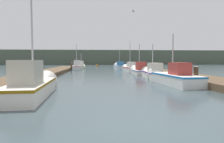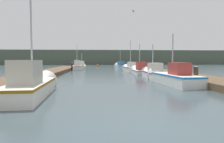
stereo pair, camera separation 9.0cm
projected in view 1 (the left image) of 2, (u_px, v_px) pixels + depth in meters
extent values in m
plane|color=#38474C|center=(143.00, 124.00, 5.09)|extent=(200.00, 200.00, 0.00)
cube|color=brown|center=(43.00, 74.00, 20.45)|extent=(2.99, 40.00, 0.40)
cube|color=brown|center=(167.00, 73.00, 21.54)|extent=(2.99, 40.00, 0.40)
cube|color=#4C5647|center=(98.00, 58.00, 75.09)|extent=(120.00, 16.00, 5.00)
cube|color=silver|center=(31.00, 90.00, 8.78)|extent=(1.64, 4.81, 0.66)
cube|color=#90630D|center=(31.00, 84.00, 8.76)|extent=(1.67, 4.84, 0.10)
cone|color=silver|center=(45.00, 82.00, 11.73)|extent=(1.39, 1.30, 1.32)
cube|color=#B2AD9E|center=(27.00, 72.00, 8.14)|extent=(1.06, 1.78, 0.98)
cylinder|color=#B2B2B7|center=(32.00, 38.00, 9.00)|extent=(0.08, 0.08, 3.93)
cube|color=silver|center=(175.00, 79.00, 13.40)|extent=(1.81, 5.08, 0.70)
cube|color=blue|center=(175.00, 75.00, 13.38)|extent=(1.84, 5.12, 0.10)
cone|color=silver|center=(158.00, 76.00, 16.45)|extent=(1.50, 1.26, 1.43)
cube|color=#99332D|center=(179.00, 69.00, 12.74)|extent=(1.02, 1.48, 0.78)
cylinder|color=#B2B2B7|center=(173.00, 54.00, 13.67)|extent=(0.08, 0.08, 2.73)
cube|color=silver|center=(153.00, 75.00, 18.36)|extent=(1.78, 5.14, 0.58)
cube|color=#5D1F9B|center=(153.00, 72.00, 18.35)|extent=(1.81, 5.17, 0.10)
cone|color=silver|center=(147.00, 73.00, 21.40)|extent=(1.39, 1.14, 1.31)
cube|color=#B2AD9E|center=(155.00, 67.00, 17.69)|extent=(1.14, 2.07, 0.80)
cylinder|color=#B2B2B7|center=(153.00, 58.00, 18.65)|extent=(0.08, 0.08, 2.51)
cube|color=silver|center=(140.00, 72.00, 23.17)|extent=(1.54, 4.32, 0.48)
cube|color=#347DC1|center=(140.00, 70.00, 23.16)|extent=(1.57, 4.35, 0.10)
cone|color=silver|center=(136.00, 71.00, 25.84)|extent=(1.40, 1.08, 1.38)
cube|color=#99332D|center=(141.00, 66.00, 22.60)|extent=(1.02, 1.29, 0.94)
cylinder|color=#B2B2B7|center=(139.00, 57.00, 23.39)|extent=(0.08, 0.08, 3.03)
cube|color=silver|center=(130.00, 69.00, 28.63)|extent=(1.69, 4.03, 0.62)
cube|color=#A61414|center=(130.00, 67.00, 28.62)|extent=(1.73, 4.06, 0.10)
cone|color=silver|center=(126.00, 68.00, 31.06)|extent=(1.40, 1.09, 1.33)
cube|color=silver|center=(131.00, 65.00, 28.11)|extent=(1.14, 1.54, 0.74)
cylinder|color=#B2B2B7|center=(130.00, 54.00, 28.79)|extent=(0.08, 0.08, 3.75)
cube|color=silver|center=(77.00, 68.00, 32.17)|extent=(1.76, 4.47, 0.66)
cube|color=maroon|center=(77.00, 66.00, 32.16)|extent=(1.80, 4.50, 0.10)
cone|color=silver|center=(76.00, 67.00, 34.86)|extent=(1.38, 1.23, 1.28)
cube|color=silver|center=(77.00, 63.00, 31.59)|extent=(1.08, 1.89, 0.96)
cylinder|color=#B2B2B7|center=(76.00, 55.00, 32.37)|extent=(0.08, 0.08, 3.47)
cube|color=silver|center=(81.00, 67.00, 37.15)|extent=(1.54, 4.58, 0.51)
cube|color=#158F12|center=(81.00, 66.00, 37.14)|extent=(1.57, 4.61, 0.10)
cone|color=silver|center=(82.00, 67.00, 39.95)|extent=(1.44, 1.07, 1.43)
cube|color=silver|center=(81.00, 63.00, 36.54)|extent=(0.97, 1.31, 0.99)
cylinder|color=#B2B2B7|center=(81.00, 60.00, 37.41)|extent=(0.08, 0.08, 2.38)
cube|color=silver|center=(120.00, 67.00, 41.45)|extent=(2.03, 5.16, 0.50)
cube|color=#226AAD|center=(120.00, 66.00, 41.44)|extent=(2.06, 5.19, 0.10)
cone|color=silver|center=(117.00, 66.00, 44.45)|extent=(1.71, 1.08, 1.65)
cube|color=#2D6699|center=(120.00, 63.00, 40.79)|extent=(1.36, 2.03, 0.83)
cylinder|color=#B2B2B7|center=(120.00, 57.00, 41.71)|extent=(0.08, 0.08, 3.34)
cylinder|color=#473523|center=(71.00, 67.00, 31.74)|extent=(0.29, 0.29, 1.18)
cylinder|color=silver|center=(71.00, 63.00, 31.71)|extent=(0.33, 0.33, 0.04)
cylinder|color=#473523|center=(129.00, 65.00, 36.01)|extent=(0.26, 0.26, 1.37)
cylinder|color=silver|center=(129.00, 61.00, 35.97)|extent=(0.30, 0.30, 0.04)
cylinder|color=#473523|center=(160.00, 71.00, 19.53)|extent=(0.20, 0.20, 1.12)
cylinder|color=silver|center=(160.00, 65.00, 19.50)|extent=(0.23, 0.23, 0.04)
cylinder|color=#473523|center=(196.00, 77.00, 12.42)|extent=(0.28, 0.28, 1.21)
cylinder|color=silver|center=(196.00, 67.00, 12.38)|extent=(0.32, 0.32, 0.04)
sphere|color=#BF6513|center=(97.00, 66.00, 49.97)|extent=(0.63, 0.63, 0.63)
cylinder|color=black|center=(97.00, 63.00, 49.94)|extent=(0.06, 0.06, 0.50)
ellipsoid|color=white|center=(133.00, 11.00, 17.22)|extent=(0.31, 0.24, 0.12)
cube|color=gray|center=(134.00, 12.00, 17.35)|extent=(0.22, 0.30, 0.07)
cube|color=gray|center=(133.00, 11.00, 17.09)|extent=(0.22, 0.30, 0.07)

